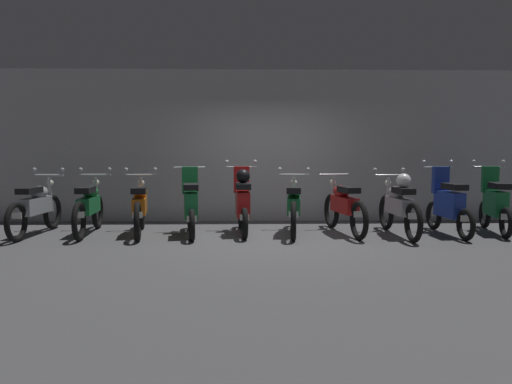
% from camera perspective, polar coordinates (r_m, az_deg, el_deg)
% --- Properties ---
extents(ground_plane, '(80.00, 80.00, 0.00)m').
position_cam_1_polar(ground_plane, '(8.35, 1.56, -5.38)').
color(ground_plane, '#4C4C4F').
extents(back_wall, '(16.05, 0.30, 3.09)m').
position_cam_1_polar(back_wall, '(10.48, 0.92, 5.22)').
color(back_wall, '#ADADB2').
rests_on(back_wall, ground).
extents(motorbike_slot_0, '(0.59, 1.95, 1.15)m').
position_cam_1_polar(motorbike_slot_0, '(9.49, -23.66, -1.54)').
color(motorbike_slot_0, black).
rests_on(motorbike_slot_0, ground).
extents(motorbike_slot_1, '(0.59, 1.95, 1.15)m').
position_cam_1_polar(motorbike_slot_1, '(9.26, -18.40, -1.54)').
color(motorbike_slot_1, black).
rests_on(motorbike_slot_1, ground).
extents(motorbike_slot_2, '(0.58, 1.94, 1.15)m').
position_cam_1_polar(motorbike_slot_2, '(8.99, -13.04, -1.60)').
color(motorbike_slot_2, black).
rests_on(motorbike_slot_2, ground).
extents(motorbike_slot_3, '(0.56, 1.68, 1.18)m').
position_cam_1_polar(motorbike_slot_3, '(8.76, -7.42, -1.47)').
color(motorbike_slot_3, black).
rests_on(motorbike_slot_3, ground).
extents(motorbike_slot_4, '(0.59, 1.68, 1.29)m').
position_cam_1_polar(motorbike_slot_4, '(8.85, -1.54, -1.08)').
color(motorbike_slot_4, black).
rests_on(motorbike_slot_4, ground).
extents(motorbike_slot_5, '(0.59, 1.95, 1.15)m').
position_cam_1_polar(motorbike_slot_5, '(8.85, 4.29, -1.58)').
color(motorbike_slot_5, black).
rests_on(motorbike_slot_5, ground).
extents(motorbike_slot_6, '(0.59, 1.94, 1.03)m').
position_cam_1_polar(motorbike_slot_6, '(8.99, 9.93, -1.56)').
color(motorbike_slot_6, black).
rests_on(motorbike_slot_6, ground).
extents(motorbike_slot_7, '(0.59, 1.95, 1.15)m').
position_cam_1_polar(motorbike_slot_7, '(8.97, 15.88, -1.45)').
color(motorbike_slot_7, black).
rests_on(motorbike_slot_7, ground).
extents(motorbike_slot_8, '(0.59, 1.68, 1.29)m').
position_cam_1_polar(motorbike_slot_8, '(9.36, 20.93, -1.32)').
color(motorbike_slot_8, black).
rests_on(motorbike_slot_8, ground).
extents(motorbike_slot_9, '(0.58, 1.67, 1.29)m').
position_cam_1_polar(motorbike_slot_9, '(9.88, 25.43, -1.16)').
color(motorbike_slot_9, black).
rests_on(motorbike_slot_9, ground).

